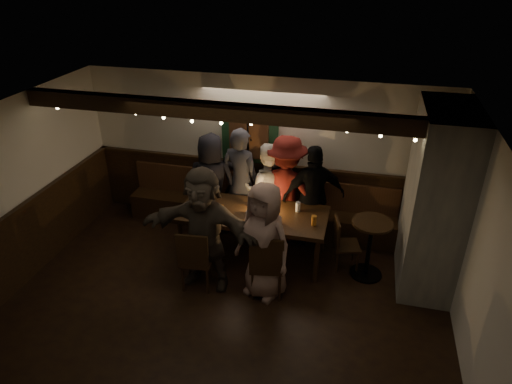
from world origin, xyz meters
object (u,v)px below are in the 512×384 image
(person_b, at_px, (241,181))
(person_c, at_px, (267,190))
(person_d, at_px, (286,189))
(dining_table, at_px, (253,216))
(chair_near_left, at_px, (195,257))
(person_g, at_px, (264,241))
(person_f, at_px, (204,229))
(high_top, at_px, (370,242))
(chair_near_right, at_px, (267,262))
(person_a, at_px, (212,183))
(person_e, at_px, (314,196))
(chair_end, at_px, (342,241))

(person_b, relative_size, person_c, 1.13)
(person_b, xyz_separation_m, person_d, (0.77, -0.05, -0.03))
(person_c, xyz_separation_m, person_d, (0.33, -0.06, 0.08))
(dining_table, xyz_separation_m, person_d, (0.38, 0.68, 0.17))
(chair_near_left, distance_m, person_g, 1.01)
(person_c, relative_size, person_f, 0.90)
(dining_table, height_order, high_top, dining_table)
(chair_near_right, relative_size, person_f, 0.55)
(high_top, bearing_deg, person_c, 155.38)
(dining_table, relative_size, high_top, 2.43)
(person_a, bearing_deg, person_g, 123.49)
(person_g, bearing_deg, chair_near_right, -32.18)
(person_e, height_order, person_f, person_f)
(chair_end, bearing_deg, high_top, -14.13)
(chair_near_left, xyz_separation_m, high_top, (2.34, 0.91, 0.04))
(high_top, xyz_separation_m, person_a, (-2.64, 0.71, 0.28))
(chair_near_right, xyz_separation_m, person_d, (-0.03, 1.54, 0.33))
(dining_table, bearing_deg, chair_near_left, -121.64)
(person_a, bearing_deg, person_d, 173.89)
(person_a, relative_size, person_c, 1.05)
(person_b, bearing_deg, person_c, -166.04)
(high_top, xyz_separation_m, person_b, (-2.15, 0.78, 0.35))
(person_d, distance_m, person_e, 0.46)
(person_d, xyz_separation_m, person_g, (-0.02, -1.47, -0.05))
(person_c, height_order, person_g, person_g)
(chair_near_right, distance_m, high_top, 1.58)
(dining_table, height_order, chair_end, dining_table)
(person_a, bearing_deg, dining_table, 135.97)
(chair_near_left, distance_m, chair_near_right, 1.00)
(chair_end, xyz_separation_m, person_b, (-1.75, 0.68, 0.46))
(person_d, bearing_deg, high_top, 160.00)
(chair_end, distance_m, person_f, 2.09)
(chair_end, height_order, person_c, person_c)
(person_a, height_order, person_b, person_b)
(person_f, xyz_separation_m, person_g, (0.86, -0.01, -0.06))
(person_c, bearing_deg, person_a, -7.08)
(chair_near_right, relative_size, chair_end, 1.22)
(dining_table, height_order, person_b, person_b)
(chair_end, height_order, person_e, person_e)
(high_top, bearing_deg, chair_end, 165.87)
(high_top, xyz_separation_m, person_d, (-1.38, 0.72, 0.32))
(high_top, height_order, person_e, person_e)
(dining_table, relative_size, person_g, 1.31)
(dining_table, bearing_deg, person_f, -122.70)
(person_e, bearing_deg, person_g, 50.03)
(person_e, relative_size, person_f, 0.93)
(chair_end, height_order, person_a, person_a)
(person_c, distance_m, person_e, 0.79)
(chair_near_right, bearing_deg, person_a, 130.23)
(person_c, bearing_deg, person_f, 58.24)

